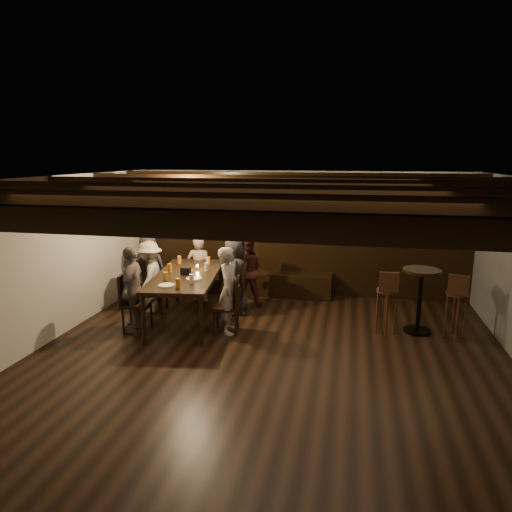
% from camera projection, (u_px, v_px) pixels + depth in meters
% --- Properties ---
extents(room, '(7.00, 7.00, 7.00)m').
position_uv_depth(room, '(272.00, 252.00, 7.80)').
color(room, black).
rests_on(room, ground).
extents(dining_table, '(1.27, 2.26, 0.81)m').
position_uv_depth(dining_table, '(187.00, 278.00, 7.41)').
color(dining_table, black).
rests_on(dining_table, floor).
extents(chair_left_near, '(0.50, 0.50, 0.97)m').
position_uv_depth(chair_left_near, '(152.00, 295.00, 7.99)').
color(chair_left_near, black).
rests_on(chair_left_near, floor).
extents(chair_left_far, '(0.47, 0.47, 0.91)m').
position_uv_depth(chair_left_far, '(136.00, 313.00, 7.12)').
color(chair_left_far, black).
rests_on(chair_left_far, floor).
extents(chair_right_near, '(0.49, 0.49, 0.95)m').
position_uv_depth(chair_right_near, '(234.00, 297.00, 7.90)').
color(chair_right_near, black).
rests_on(chair_right_near, floor).
extents(chair_right_far, '(0.46, 0.46, 0.88)m').
position_uv_depth(chair_right_far, '(227.00, 316.00, 7.03)').
color(chair_right_far, black).
rests_on(chair_right_far, floor).
extents(person_bench_left, '(0.68, 0.50, 1.29)m').
position_uv_depth(person_bench_left, '(149.00, 269.00, 8.37)').
color(person_bench_left, '#29292B').
rests_on(person_bench_left, floor).
extents(person_bench_centre, '(0.49, 0.36, 1.24)m').
position_uv_depth(person_bench_centre, '(199.00, 269.00, 8.46)').
color(person_bench_centre, gray).
rests_on(person_bench_centre, floor).
extents(person_bench_right, '(0.69, 0.57, 1.29)m').
position_uv_depth(person_bench_right, '(247.00, 271.00, 8.25)').
color(person_bench_right, '#4E221A').
rests_on(person_bench_right, floor).
extents(person_left_near, '(0.58, 0.87, 1.25)m').
position_uv_depth(person_left_near, '(150.00, 277.00, 7.92)').
color(person_left_near, '#A79E8E').
rests_on(person_left_near, floor).
extents(person_left_far, '(0.44, 0.83, 1.35)m').
position_uv_depth(person_left_far, '(133.00, 289.00, 7.04)').
color(person_left_far, '#77665F').
rests_on(person_left_far, floor).
extents(person_right_near, '(0.53, 0.72, 1.37)m').
position_uv_depth(person_right_near, '(236.00, 275.00, 7.81)').
color(person_right_near, '#28282A').
rests_on(person_right_near, floor).
extents(person_right_far, '(0.39, 0.53, 1.35)m').
position_uv_depth(person_right_far, '(229.00, 290.00, 6.94)').
color(person_right_far, '#A09087').
rests_on(person_right_far, floor).
extents(pint_a, '(0.07, 0.07, 0.14)m').
position_uv_depth(pint_a, '(179.00, 260.00, 8.08)').
color(pint_a, '#BF7219').
rests_on(pint_a, dining_table).
extents(pint_b, '(0.07, 0.07, 0.14)m').
position_uv_depth(pint_b, '(208.00, 261.00, 8.00)').
color(pint_b, '#BF7219').
rests_on(pint_b, dining_table).
extents(pint_c, '(0.07, 0.07, 0.14)m').
position_uv_depth(pint_c, '(170.00, 268.00, 7.50)').
color(pint_c, '#BF7219').
rests_on(pint_c, dining_table).
extents(pint_d, '(0.07, 0.07, 0.14)m').
position_uv_depth(pint_d, '(207.00, 267.00, 7.56)').
color(pint_d, silver).
rests_on(pint_d, dining_table).
extents(pint_e, '(0.07, 0.07, 0.14)m').
position_uv_depth(pint_e, '(166.00, 277.00, 6.96)').
color(pint_e, '#BF7219').
rests_on(pint_e, dining_table).
extents(pint_f, '(0.07, 0.07, 0.14)m').
position_uv_depth(pint_f, '(192.00, 279.00, 6.83)').
color(pint_f, silver).
rests_on(pint_f, dining_table).
extents(pint_g, '(0.07, 0.07, 0.14)m').
position_uv_depth(pint_g, '(178.00, 283.00, 6.60)').
color(pint_g, '#BF7219').
rests_on(pint_g, dining_table).
extents(plate_near, '(0.24, 0.24, 0.01)m').
position_uv_depth(plate_near, '(166.00, 285.00, 6.72)').
color(plate_near, white).
rests_on(plate_near, dining_table).
extents(plate_far, '(0.24, 0.24, 0.01)m').
position_uv_depth(plate_far, '(194.00, 278.00, 7.09)').
color(plate_far, white).
rests_on(plate_far, dining_table).
extents(condiment_caddy, '(0.15, 0.10, 0.12)m').
position_uv_depth(condiment_caddy, '(186.00, 271.00, 7.34)').
color(condiment_caddy, black).
rests_on(condiment_caddy, dining_table).
extents(candle, '(0.05, 0.05, 0.05)m').
position_uv_depth(candle, '(197.00, 268.00, 7.68)').
color(candle, beige).
rests_on(candle, dining_table).
extents(high_top_table, '(0.57, 0.57, 1.00)m').
position_uv_depth(high_top_table, '(420.00, 291.00, 6.96)').
color(high_top_table, black).
rests_on(high_top_table, floor).
extents(bar_stool_left, '(0.32, 0.33, 1.02)m').
position_uv_depth(bar_stool_left, '(386.00, 311.00, 6.93)').
color(bar_stool_left, '#331F10').
rests_on(bar_stool_left, floor).
extents(bar_stool_right, '(0.33, 0.35, 1.02)m').
position_uv_depth(bar_stool_right, '(455.00, 314.00, 6.77)').
color(bar_stool_right, '#331F10').
rests_on(bar_stool_right, floor).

